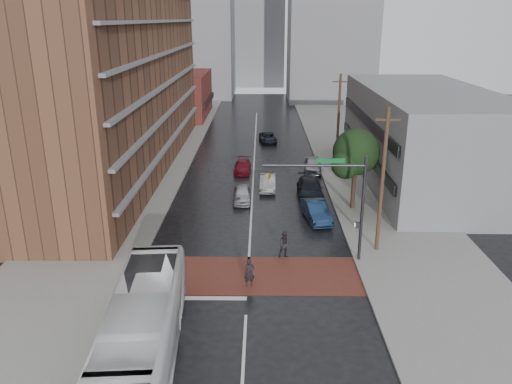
{
  "coord_description": "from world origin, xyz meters",
  "views": [
    {
      "loc": [
        0.8,
        -27.37,
        15.26
      ],
      "look_at": [
        0.44,
        6.33,
        3.5
      ],
      "focal_mm": 35.0,
      "sensor_mm": 36.0,
      "label": 1
    }
  ],
  "objects_px": {
    "car_travel_c": "(243,166)",
    "car_travel_b": "(268,183)",
    "car_parked_mid": "(310,188)",
    "transit_bus": "(143,330)",
    "car_parked_near": "(316,211)",
    "pedestrian_a": "(249,273)",
    "pedestrian_b": "(285,245)",
    "suv_travel": "(268,138)",
    "car_parked_far": "(313,165)",
    "car_travel_a": "(242,194)"
  },
  "relations": [
    {
      "from": "transit_bus",
      "to": "car_parked_mid",
      "type": "relative_size",
      "value": 2.35
    },
    {
      "from": "car_travel_b",
      "to": "pedestrian_b",
      "type": "bearing_deg",
      "value": -85.16
    },
    {
      "from": "car_parked_mid",
      "to": "pedestrian_a",
      "type": "bearing_deg",
      "value": -107.22
    },
    {
      "from": "car_parked_mid",
      "to": "transit_bus",
      "type": "bearing_deg",
      "value": -112.7
    },
    {
      "from": "pedestrian_a",
      "to": "car_parked_far",
      "type": "bearing_deg",
      "value": 66.34
    },
    {
      "from": "suv_travel",
      "to": "car_travel_c",
      "type": "bearing_deg",
      "value": -107.52
    },
    {
      "from": "suv_travel",
      "to": "car_parked_mid",
      "type": "distance_m",
      "value": 21.19
    },
    {
      "from": "suv_travel",
      "to": "transit_bus",
      "type": "bearing_deg",
      "value": -103.65
    },
    {
      "from": "pedestrian_b",
      "to": "car_parked_near",
      "type": "distance_m",
      "value": 7.13
    },
    {
      "from": "transit_bus",
      "to": "car_travel_a",
      "type": "xyz_separation_m",
      "value": [
        3.76,
        21.71,
        -1.08
      ]
    },
    {
      "from": "pedestrian_a",
      "to": "car_parked_far",
      "type": "distance_m",
      "value": 24.61
    },
    {
      "from": "car_travel_b",
      "to": "car_parked_near",
      "type": "xyz_separation_m",
      "value": [
        3.79,
        -7.54,
        0.08
      ]
    },
    {
      "from": "car_travel_c",
      "to": "suv_travel",
      "type": "distance_m",
      "value": 13.58
    },
    {
      "from": "car_travel_a",
      "to": "car_travel_c",
      "type": "height_order",
      "value": "car_travel_a"
    },
    {
      "from": "car_parked_near",
      "to": "car_parked_far",
      "type": "height_order",
      "value": "car_parked_near"
    },
    {
      "from": "pedestrian_a",
      "to": "suv_travel",
      "type": "bearing_deg",
      "value": 78.26
    },
    {
      "from": "pedestrian_b",
      "to": "car_travel_c",
      "type": "relative_size",
      "value": 0.45
    },
    {
      "from": "pedestrian_b",
      "to": "car_travel_a",
      "type": "height_order",
      "value": "pedestrian_b"
    },
    {
      "from": "car_travel_c",
      "to": "car_parked_mid",
      "type": "relative_size",
      "value": 0.77
    },
    {
      "from": "pedestrian_a",
      "to": "pedestrian_b",
      "type": "distance_m",
      "value": 4.49
    },
    {
      "from": "car_travel_c",
      "to": "car_parked_far",
      "type": "distance_m",
      "value": 7.38
    },
    {
      "from": "car_travel_c",
      "to": "car_travel_b",
      "type": "bearing_deg",
      "value": -63.47
    },
    {
      "from": "car_travel_a",
      "to": "car_travel_b",
      "type": "xyz_separation_m",
      "value": [
        2.27,
        3.29,
        0.02
      ]
    },
    {
      "from": "suv_travel",
      "to": "car_parked_near",
      "type": "bearing_deg",
      "value": -87.92
    },
    {
      "from": "suv_travel",
      "to": "car_parked_near",
      "type": "distance_m",
      "value": 26.73
    },
    {
      "from": "car_parked_near",
      "to": "car_parked_mid",
      "type": "relative_size",
      "value": 0.87
    },
    {
      "from": "car_travel_a",
      "to": "car_parked_near",
      "type": "relative_size",
      "value": 0.85
    },
    {
      "from": "car_travel_c",
      "to": "car_parked_near",
      "type": "relative_size",
      "value": 0.88
    },
    {
      "from": "transit_bus",
      "to": "suv_travel",
      "type": "relative_size",
      "value": 2.83
    },
    {
      "from": "suv_travel",
      "to": "car_parked_far",
      "type": "distance_m",
      "value": 13.83
    },
    {
      "from": "pedestrian_b",
      "to": "car_travel_a",
      "type": "xyz_separation_m",
      "value": [
        -3.29,
        10.81,
        -0.26
      ]
    },
    {
      "from": "car_travel_b",
      "to": "car_parked_mid",
      "type": "xyz_separation_m",
      "value": [
        3.79,
        -1.94,
        0.09
      ]
    },
    {
      "from": "car_travel_b",
      "to": "car_parked_near",
      "type": "bearing_deg",
      "value": -62.57
    },
    {
      "from": "car_travel_c",
      "to": "car_parked_mid",
      "type": "xyz_separation_m",
      "value": [
        6.36,
        -7.61,
        0.18
      ]
    },
    {
      "from": "car_travel_b",
      "to": "suv_travel",
      "type": "height_order",
      "value": "car_travel_b"
    },
    {
      "from": "pedestrian_b",
      "to": "car_parked_mid",
      "type": "xyz_separation_m",
      "value": [
        2.78,
        12.16,
        -0.15
      ]
    },
    {
      "from": "suv_travel",
      "to": "car_parked_far",
      "type": "relative_size",
      "value": 1.0
    },
    {
      "from": "pedestrian_b",
      "to": "car_parked_near",
      "type": "xyz_separation_m",
      "value": [
        2.78,
        6.56,
        -0.16
      ]
    },
    {
      "from": "pedestrian_b",
      "to": "car_parked_near",
      "type": "relative_size",
      "value": 0.4
    },
    {
      "from": "car_parked_near",
      "to": "car_travel_a",
      "type": "bearing_deg",
      "value": 135.96
    },
    {
      "from": "car_travel_a",
      "to": "car_travel_b",
      "type": "bearing_deg",
      "value": 53.67
    },
    {
      "from": "suv_travel",
      "to": "pedestrian_a",
      "type": "bearing_deg",
      "value": -97.91
    },
    {
      "from": "pedestrian_a",
      "to": "car_parked_far",
      "type": "xyz_separation_m",
      "value": [
        6.09,
        23.85,
        -0.13
      ]
    },
    {
      "from": "car_travel_a",
      "to": "car_travel_c",
      "type": "relative_size",
      "value": 0.96
    },
    {
      "from": "car_parked_far",
      "to": "pedestrian_a",
      "type": "bearing_deg",
      "value": -99.54
    },
    {
      "from": "car_travel_b",
      "to": "car_travel_c",
      "type": "height_order",
      "value": "car_travel_b"
    },
    {
      "from": "suv_travel",
      "to": "car_parked_near",
      "type": "relative_size",
      "value": 0.96
    },
    {
      "from": "pedestrian_b",
      "to": "car_travel_b",
      "type": "bearing_deg",
      "value": 84.06
    },
    {
      "from": "transit_bus",
      "to": "car_parked_far",
      "type": "distance_m",
      "value": 32.75
    },
    {
      "from": "car_travel_a",
      "to": "car_parked_mid",
      "type": "bearing_deg",
      "value": 10.79
    }
  ]
}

